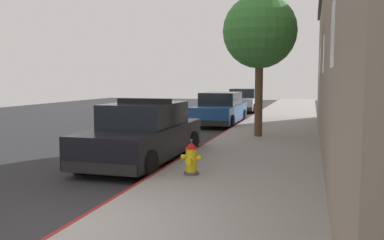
{
  "coord_description": "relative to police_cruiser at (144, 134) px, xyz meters",
  "views": [
    {
      "loc": [
        3.19,
        -4.74,
        2.18
      ],
      "look_at": [
        -0.16,
        6.72,
        1.0
      ],
      "focal_mm": 38.49,
      "sensor_mm": 36.0,
      "label": 1
    }
  ],
  "objects": [
    {
      "name": "ground_plane",
      "position": [
        -3.2,
        4.74,
        -0.84
      ],
      "size": [
        31.83,
        60.0,
        0.2
      ],
      "primitive_type": "cube",
      "color": "#2B2B2D"
    },
    {
      "name": "sidewalk_pavement",
      "position": [
        2.8,
        4.74,
        -0.67
      ],
      "size": [
        3.48,
        60.0,
        0.15
      ],
      "primitive_type": "cube",
      "color": "gray",
      "rests_on": "ground"
    },
    {
      "name": "curb_painted_edge",
      "position": [
        1.02,
        4.74,
        -0.67
      ],
      "size": [
        0.08,
        60.0,
        0.15
      ],
      "primitive_type": "cube",
      "color": "maroon",
      "rests_on": "ground"
    },
    {
      "name": "police_cruiser",
      "position": [
        0.0,
        0.0,
        0.0
      ],
      "size": [
        1.94,
        4.84,
        1.68
      ],
      "color": "black",
      "rests_on": "ground"
    },
    {
      "name": "parked_car_silver_ahead",
      "position": [
        0.02,
        9.4,
        -0.0
      ],
      "size": [
        1.94,
        4.84,
        1.56
      ],
      "color": "navy",
      "rests_on": "ground"
    },
    {
      "name": "parked_car_dark_far",
      "position": [
        -0.2,
        18.01,
        -0.0
      ],
      "size": [
        1.94,
        4.84,
        1.56
      ],
      "color": "#B2B5BA",
      "rests_on": "ground"
    },
    {
      "name": "fire_hydrant",
      "position": [
        1.81,
        -1.71,
        -0.24
      ],
      "size": [
        0.44,
        0.4,
        0.76
      ],
      "color": "#4C4C51",
      "rests_on": "sidewalk_pavement"
    },
    {
      "name": "street_tree",
      "position": [
        2.43,
        4.74,
        3.09
      ],
      "size": [
        2.6,
        2.6,
        5.01
      ],
      "color": "brown",
      "rests_on": "sidewalk_pavement"
    }
  ]
}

